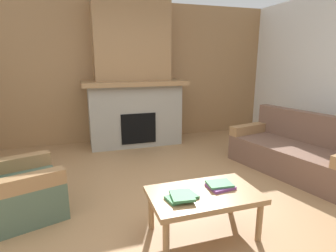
{
  "coord_description": "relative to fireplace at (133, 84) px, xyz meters",
  "views": [
    {
      "loc": [
        -0.98,
        -2.56,
        1.6
      ],
      "look_at": [
        0.21,
        1.14,
        0.66
      ],
      "focal_mm": 29.27,
      "sensor_mm": 36.0,
      "label": 1
    }
  ],
  "objects": [
    {
      "name": "ground",
      "position": [
        0.0,
        -2.62,
        -1.16
      ],
      "size": [
        9.0,
        9.0,
        0.0
      ],
      "primitive_type": "plane",
      "color": "#9E754C"
    },
    {
      "name": "fireplace",
      "position": [
        0.0,
        0.0,
        0.0
      ],
      "size": [
        1.9,
        0.82,
        2.7
      ],
      "color": "gray",
      "rests_on": "ground"
    },
    {
      "name": "wall_back_wood_panel",
      "position": [
        0.0,
        0.38,
        0.19
      ],
      "size": [
        6.0,
        0.12,
        2.7
      ],
      "primitive_type": "cube",
      "color": "#997047",
      "rests_on": "ground"
    },
    {
      "name": "book_stack_near_edge",
      "position": [
        -0.21,
        -3.17,
        -0.71
      ],
      "size": [
        0.3,
        0.24,
        0.05
      ],
      "color": "#3D7F4C",
      "rests_on": "coffee_table"
    },
    {
      "name": "coffee_table",
      "position": [
        0.03,
        -3.12,
        -0.79
      ],
      "size": [
        1.0,
        0.6,
        0.43
      ],
      "color": "#997047",
      "rests_on": "ground"
    },
    {
      "name": "book_stack_center",
      "position": [
        0.22,
        -3.07,
        -0.71
      ],
      "size": [
        0.25,
        0.22,
        0.04
      ],
      "color": "#7A3D84",
      "rests_on": "coffee_table"
    },
    {
      "name": "couch",
      "position": [
        1.97,
        -2.14,
        -0.88
      ],
      "size": [
        1.22,
        1.94,
        0.85
      ],
      "color": "brown",
      "rests_on": "ground"
    },
    {
      "name": "armchair",
      "position": [
        -1.69,
        -2.24,
        -0.87
      ],
      "size": [
        0.96,
        0.96,
        0.85
      ],
      "color": "#4C604C",
      "rests_on": "ground"
    }
  ]
}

